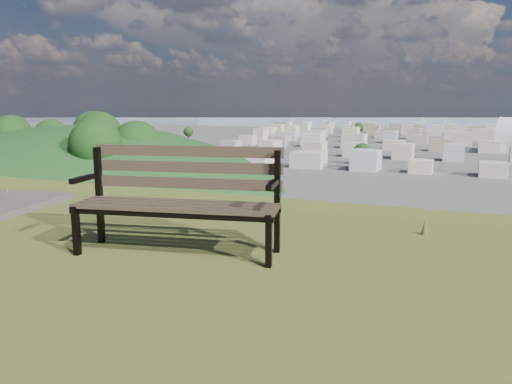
% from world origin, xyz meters
% --- Properties ---
extents(park_bench, '(2.09, 1.03, 1.05)m').
position_xyz_m(park_bench, '(0.18, 1.57, 25.59)').
color(park_bench, '#453628').
rests_on(park_bench, hilltop_mesa).
extents(green_wooded_hill, '(155.85, 124.68, 77.93)m').
position_xyz_m(green_wooded_hill, '(-112.85, 126.08, 0.12)').
color(green_wooded_hill, '#1A4118').
rests_on(green_wooded_hill, ground).
extents(city_blocks, '(395.00, 361.00, 7.00)m').
position_xyz_m(city_blocks, '(0.00, 394.44, 3.50)').
color(city_blocks, beige).
rests_on(city_blocks, ground).
extents(city_trees, '(406.52, 387.20, 9.98)m').
position_xyz_m(city_trees, '(-26.39, 319.00, 4.83)').
color(city_trees, '#2F2217').
rests_on(city_trees, ground).
extents(bay_water, '(2400.00, 700.00, 0.12)m').
position_xyz_m(bay_water, '(0.00, 900.00, 0.00)').
color(bay_water, '#98AEC1').
rests_on(bay_water, ground).
extents(far_hills, '(2050.00, 340.00, 60.00)m').
position_xyz_m(far_hills, '(-60.92, 1402.93, 25.47)').
color(far_hills, '#8389A3').
rests_on(far_hills, ground).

